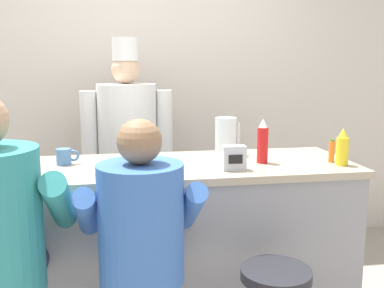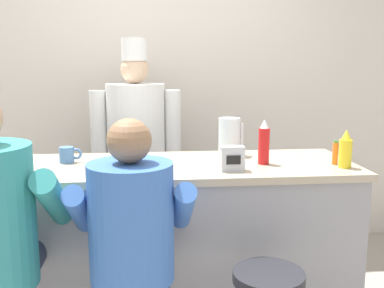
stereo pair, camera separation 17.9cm
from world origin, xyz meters
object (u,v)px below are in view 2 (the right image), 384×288
at_px(water_pitcher_clear, 229,137).
at_px(diner_seated_blue, 132,230).
at_px(breakfast_plate, 118,170).
at_px(ketchup_bottle_red, 264,143).
at_px(mustard_bottle_yellow, 346,150).
at_px(hot_sauce_bottle_orange, 335,153).
at_px(napkin_dispenser_chrome, 232,159).
at_px(cook_in_whites_near, 136,144).
at_px(coffee_mug_blue, 67,155).
at_px(cereal_bowl, 8,166).

bearing_deg(water_pitcher_clear, diner_seated_blue, -125.94).
bearing_deg(breakfast_plate, diner_seated_blue, -78.58).
distance_m(ketchup_bottle_red, mustard_bottle_yellow, 0.44).
distance_m(hot_sauce_bottle_orange, breakfast_plate, 1.22).
xyz_separation_m(ketchup_bottle_red, water_pitcher_clear, (-0.15, 0.26, -0.00)).
xyz_separation_m(mustard_bottle_yellow, napkin_dispenser_chrome, (-0.63, -0.01, -0.03)).
height_order(napkin_dispenser_chrome, cook_in_whites_near, cook_in_whites_near).
xyz_separation_m(water_pitcher_clear, napkin_dispenser_chrome, (-0.06, -0.41, -0.05)).
xyz_separation_m(mustard_bottle_yellow, coffee_mug_blue, (-1.54, 0.28, -0.05)).
height_order(hot_sauce_bottle_orange, diner_seated_blue, diner_seated_blue).
bearing_deg(water_pitcher_clear, mustard_bottle_yellow, -34.62).
height_order(hot_sauce_bottle_orange, cereal_bowl, hot_sauce_bottle_orange).
distance_m(ketchup_bottle_red, napkin_dispenser_chrome, 0.26).
distance_m(breakfast_plate, coffee_mug_blue, 0.40).
relative_size(napkin_dispenser_chrome, cook_in_whites_near, 0.08).
bearing_deg(napkin_dispenser_chrome, diner_seated_blue, -143.00).
distance_m(cereal_bowl, coffee_mug_blue, 0.33).
bearing_deg(water_pitcher_clear, breakfast_plate, -150.01).
relative_size(hot_sauce_bottle_orange, diner_seated_blue, 0.10).
height_order(mustard_bottle_yellow, cook_in_whites_near, cook_in_whites_near).
distance_m(ketchup_bottle_red, diner_seated_blue, 0.95).
bearing_deg(cereal_bowl, diner_seated_blue, -38.38).
xyz_separation_m(hot_sauce_bottle_orange, coffee_mug_blue, (-1.52, 0.20, -0.02)).
relative_size(mustard_bottle_yellow, napkin_dispenser_chrome, 1.59).
bearing_deg(napkin_dispenser_chrome, water_pitcher_clear, 81.98).
bearing_deg(cereal_bowl, hot_sauce_bottle_orange, -1.55).
bearing_deg(napkin_dispenser_chrome, mustard_bottle_yellow, 1.02).
bearing_deg(breakfast_plate, napkin_dispenser_chrome, -2.16).
distance_m(mustard_bottle_yellow, diner_seated_blue, 1.25).
bearing_deg(ketchup_bottle_red, mustard_bottle_yellow, -17.46).
relative_size(mustard_bottle_yellow, cook_in_whites_near, 0.12).
bearing_deg(cook_in_whites_near, breakfast_plate, -94.04).
bearing_deg(napkin_dispenser_chrome, ketchup_bottle_red, 34.72).
relative_size(water_pitcher_clear, cook_in_whites_near, 0.14).
height_order(cereal_bowl, diner_seated_blue, diner_seated_blue).
height_order(breakfast_plate, cereal_bowl, breakfast_plate).
xyz_separation_m(cereal_bowl, coffee_mug_blue, (0.29, 0.15, 0.02)).
distance_m(water_pitcher_clear, breakfast_plate, 0.78).
bearing_deg(napkin_dispenser_chrome, hot_sauce_bottle_orange, 8.54).
xyz_separation_m(hot_sauce_bottle_orange, napkin_dispenser_chrome, (-0.61, -0.09, 0.00)).
height_order(coffee_mug_blue, diner_seated_blue, diner_seated_blue).
xyz_separation_m(coffee_mug_blue, napkin_dispenser_chrome, (0.91, -0.29, 0.02)).
bearing_deg(coffee_mug_blue, ketchup_bottle_red, -7.38).
relative_size(napkin_dispenser_chrome, diner_seated_blue, 0.10).
bearing_deg(ketchup_bottle_red, breakfast_plate, -171.55).
bearing_deg(napkin_dispenser_chrome, cereal_bowl, 173.33).
distance_m(ketchup_bottle_red, water_pitcher_clear, 0.30).
relative_size(ketchup_bottle_red, diner_seated_blue, 0.19).
relative_size(coffee_mug_blue, cook_in_whites_near, 0.07).
relative_size(ketchup_bottle_red, water_pitcher_clear, 1.09).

